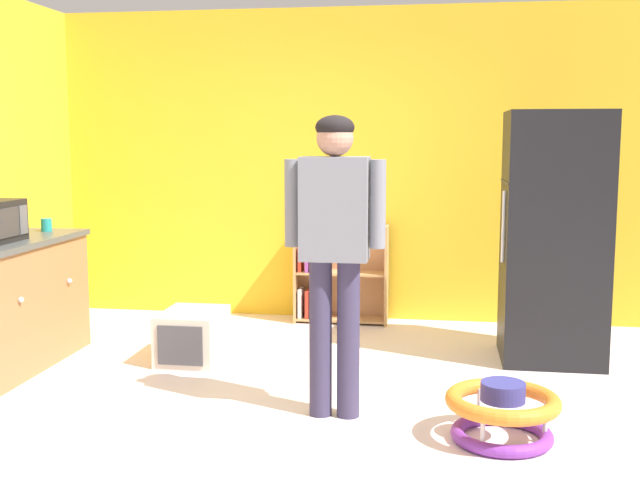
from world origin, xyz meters
TOP-DOWN VIEW (x-y plane):
  - ground_plane at (0.00, 0.00)m, footprint 12.00×12.00m
  - back_wall at (0.00, 2.33)m, footprint 5.20×0.06m
  - refrigerator at (1.57, 1.21)m, footprint 0.73×0.68m
  - bookshelf at (-0.12, 2.15)m, footprint 0.80×0.28m
  - standing_person at (0.19, -0.18)m, footprint 0.57×0.22m
  - baby_walker at (1.12, -0.43)m, footprint 0.60×0.60m
  - pet_carrier at (-0.97, 0.78)m, footprint 0.42×0.55m
  - banana_bunch at (-2.19, 0.64)m, footprint 0.15×0.16m
  - teal_cup at (-2.13, 0.92)m, footprint 0.08×0.08m

SIDE VIEW (x-z plane):
  - ground_plane at x=0.00m, z-range 0.00..0.00m
  - baby_walker at x=1.12m, z-range 0.00..0.32m
  - pet_carrier at x=-0.97m, z-range 0.00..0.36m
  - bookshelf at x=-0.12m, z-range -0.06..0.79m
  - refrigerator at x=1.57m, z-range 0.00..1.78m
  - banana_bunch at x=-2.19m, z-range 0.91..0.95m
  - teal_cup at x=-2.13m, z-range 0.90..0.99m
  - standing_person at x=0.19m, z-range 0.18..1.90m
  - back_wall at x=0.00m, z-range 0.00..2.70m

